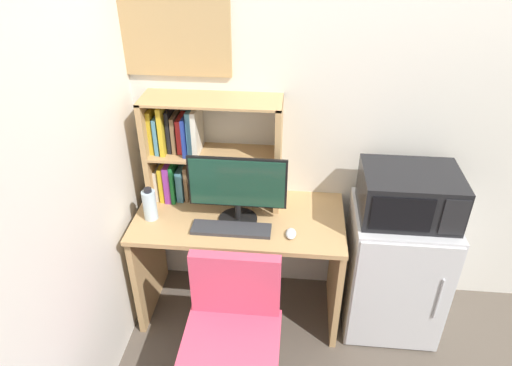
{
  "coord_description": "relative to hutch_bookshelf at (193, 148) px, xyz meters",
  "views": [
    {
      "loc": [
        -0.64,
        -2.45,
        2.31
      ],
      "look_at": [
        -0.84,
        -0.33,
        0.99
      ],
      "focal_mm": 32.3,
      "sensor_mm": 36.0,
      "label": 1
    }
  ],
  "objects": [
    {
      "name": "wall_back",
      "position": [
        1.63,
        0.14,
        0.22
      ],
      "size": [
        6.4,
        0.04,
        2.6
      ],
      "primitive_type": "cube",
      "color": "silver",
      "rests_on": "ground_plane"
    },
    {
      "name": "computer_mouse",
      "position": [
        0.59,
        -0.34,
        -0.32
      ],
      "size": [
        0.06,
        0.1,
        0.03
      ],
      "primitive_type": "ellipsoid",
      "color": "silver",
      "rests_on": "desk"
    },
    {
      "name": "microwave",
      "position": [
        1.22,
        -0.17,
        -0.13
      ],
      "size": [
        0.52,
        0.4,
        0.26
      ],
      "color": "black",
      "rests_on": "mini_fridge"
    },
    {
      "name": "monitor",
      "position": [
        0.29,
        -0.22,
        -0.12
      ],
      "size": [
        0.55,
        0.22,
        0.41
      ],
      "color": "black",
      "rests_on": "desk"
    },
    {
      "name": "mini_fridge",
      "position": [
        1.22,
        -0.18,
        -0.67
      ],
      "size": [
        0.55,
        0.53,
        0.82
      ],
      "color": "silver",
      "rests_on": "ground_plane"
    },
    {
      "name": "keyboard",
      "position": [
        0.26,
        -0.32,
        -0.33
      ],
      "size": [
        0.44,
        0.12,
        0.02
      ],
      "primitive_type": "cube",
      "color": "#333338",
      "rests_on": "desk"
    },
    {
      "name": "wall_corkboard",
      "position": [
        -0.08,
        0.11,
        0.66
      ],
      "size": [
        0.61,
        0.02,
        0.52
      ],
      "primitive_type": "cube",
      "color": "tan"
    },
    {
      "name": "desk_chair",
      "position": [
        0.33,
        -0.81,
        -0.72
      ],
      "size": [
        0.55,
        0.55,
        0.84
      ],
      "color": "black",
      "rests_on": "ground_plane"
    },
    {
      "name": "desk",
      "position": [
        0.29,
        -0.18,
        -0.57
      ],
      "size": [
        1.21,
        0.6,
        0.74
      ],
      "color": "tan",
      "rests_on": "ground_plane"
    },
    {
      "name": "water_bottle",
      "position": [
        -0.21,
        -0.25,
        -0.24
      ],
      "size": [
        0.08,
        0.08,
        0.2
      ],
      "color": "silver",
      "rests_on": "desk"
    },
    {
      "name": "hutch_bookshelf",
      "position": [
        0.0,
        0.0,
        0.0
      ],
      "size": [
        0.78,
        0.26,
        0.65
      ],
      "color": "tan",
      "rests_on": "desk"
    }
  ]
}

